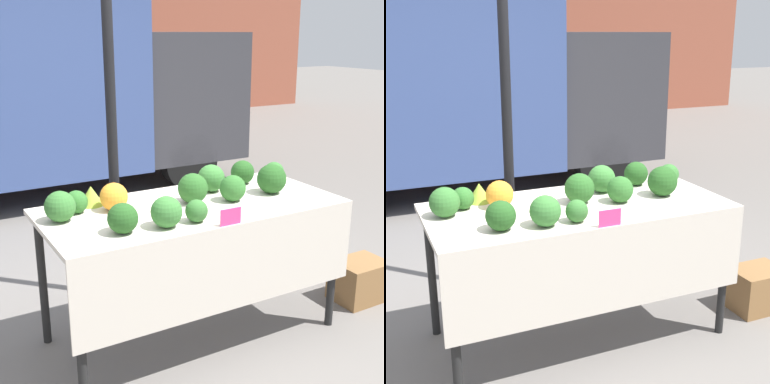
% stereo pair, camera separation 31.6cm
% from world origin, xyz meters
% --- Properties ---
extents(ground_plane, '(40.00, 40.00, 0.00)m').
position_xyz_m(ground_plane, '(0.00, 0.00, 0.00)').
color(ground_plane, slate).
extents(tent_pole, '(0.07, 0.07, 2.70)m').
position_xyz_m(tent_pole, '(-0.21, 0.71, 1.35)').
color(tent_pole, black).
rests_on(tent_pole, ground_plane).
extents(parked_truck, '(4.51, 2.06, 2.44)m').
position_xyz_m(parked_truck, '(-0.02, 3.73, 1.29)').
color(parked_truck, '#384C84').
rests_on(parked_truck, ground_plane).
extents(market_table, '(1.79, 0.83, 0.86)m').
position_xyz_m(market_table, '(0.00, -0.07, 0.75)').
color(market_table, beige).
rests_on(market_table, ground_plane).
extents(orange_cauliflower, '(0.16, 0.16, 0.16)m').
position_xyz_m(orange_cauliflower, '(-0.44, 0.13, 0.95)').
color(orange_cauliflower, orange).
rests_on(orange_cauliflower, market_table).
extents(romanesco_head, '(0.15, 0.15, 0.12)m').
position_xyz_m(romanesco_head, '(-0.52, 0.29, 0.92)').
color(romanesco_head, '#93B238').
rests_on(romanesco_head, market_table).
extents(broccoli_head_0, '(0.14, 0.14, 0.14)m').
position_xyz_m(broccoli_head_0, '(0.74, 0.17, 0.93)').
color(broccoli_head_0, '#336B2D').
rests_on(broccoli_head_0, market_table).
extents(broccoli_head_1, '(0.16, 0.16, 0.16)m').
position_xyz_m(broccoli_head_1, '(-0.54, -0.23, 0.94)').
color(broccoli_head_1, '#23511E').
rests_on(broccoli_head_1, market_table).
extents(broccoli_head_2, '(0.18, 0.18, 0.18)m').
position_xyz_m(broccoli_head_2, '(0.24, 0.18, 0.95)').
color(broccoli_head_2, '#387533').
rests_on(broccoli_head_2, market_table).
extents(broccoli_head_3, '(0.13, 0.13, 0.13)m').
position_xyz_m(broccoli_head_3, '(-0.12, -0.27, 0.93)').
color(broccoli_head_3, '#336B2D').
rests_on(broccoli_head_3, market_table).
extents(broccoli_head_4, '(0.16, 0.16, 0.16)m').
position_xyz_m(broccoli_head_4, '(0.53, 0.24, 0.94)').
color(broccoli_head_4, '#23511E').
rests_on(broccoli_head_4, market_table).
extents(broccoli_head_5, '(0.13, 0.13, 0.13)m').
position_xyz_m(broccoli_head_5, '(-0.64, 0.19, 0.93)').
color(broccoli_head_5, '#2D6628').
rests_on(broccoli_head_5, market_table).
extents(broccoli_head_6, '(0.17, 0.17, 0.17)m').
position_xyz_m(broccoli_head_6, '(-0.76, 0.10, 0.95)').
color(broccoli_head_6, '#336B2D').
rests_on(broccoli_head_6, market_table).
extents(broccoli_head_7, '(0.16, 0.16, 0.16)m').
position_xyz_m(broccoli_head_7, '(0.25, -0.05, 0.94)').
color(broccoli_head_7, '#2D6628').
rests_on(broccoli_head_7, market_table).
extents(broccoli_head_8, '(0.19, 0.19, 0.19)m').
position_xyz_m(broccoli_head_8, '(0.56, -0.04, 0.96)').
color(broccoli_head_8, '#23511E').
rests_on(broccoli_head_8, market_table).
extents(broccoli_head_9, '(0.18, 0.18, 0.18)m').
position_xyz_m(broccoli_head_9, '(0.02, 0.03, 0.96)').
color(broccoli_head_9, '#285B23').
rests_on(broccoli_head_9, market_table).
extents(broccoli_head_10, '(0.17, 0.17, 0.17)m').
position_xyz_m(broccoli_head_10, '(-0.30, -0.26, 0.95)').
color(broccoli_head_10, '#387533').
rests_on(broccoli_head_10, market_table).
extents(price_sign, '(0.13, 0.01, 0.09)m').
position_xyz_m(price_sign, '(0.01, -0.40, 0.91)').
color(price_sign, '#E53D84').
rests_on(price_sign, market_table).
extents(produce_crate, '(0.37, 0.28, 0.29)m').
position_xyz_m(produce_crate, '(1.27, -0.20, 0.15)').
color(produce_crate, olive).
rests_on(produce_crate, ground_plane).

